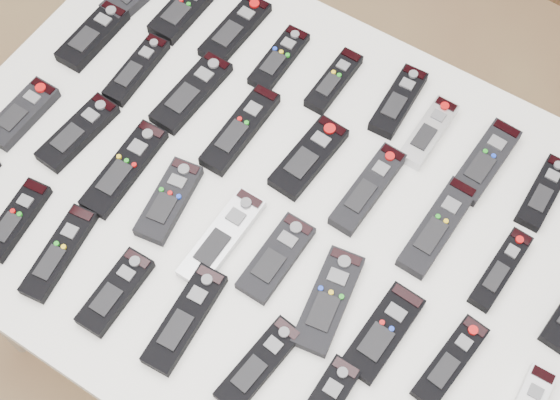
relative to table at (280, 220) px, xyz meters
The scene contains 32 objects.
ground 0.74m from the table, 74.12° to the right, with size 4.00×4.00×0.00m, color #8E6348.
table is the anchor object (origin of this frame).
remote_1 0.48m from the table, 146.65° to the left, with size 0.06×0.16×0.02m, color black.
remote_2 0.40m from the table, 135.49° to the left, with size 0.06×0.18×0.02m, color black.
remote_3 0.32m from the table, 122.91° to the left, with size 0.05×0.16×0.02m, color black.
remote_4 0.29m from the table, 101.12° to the left, with size 0.04×0.15×0.02m, color black.
remote_5 0.32m from the table, 76.42° to the left, with size 0.05×0.16×0.02m, color black.
remote_6 0.32m from the table, 60.47° to the left, with size 0.05×0.15×0.02m, color #B7B7BC.
remote_7 0.39m from the table, 45.20° to the left, with size 0.06×0.18×0.02m, color black.
remote_8 0.47m from the table, 35.04° to the left, with size 0.05×0.15×0.02m, color black.
remote_10 0.53m from the table, 167.54° to the left, with size 0.06×0.16×0.02m, color black.
remote_11 0.41m from the table, 166.34° to the left, with size 0.05×0.16×0.02m, color black.
remote_12 0.30m from the table, 158.04° to the left, with size 0.06×0.19×0.02m, color black.
remote_13 0.18m from the table, 148.31° to the left, with size 0.05×0.20×0.02m, color black.
remote_14 0.13m from the table, 93.05° to the left, with size 0.06×0.17×0.02m, color black.
remote_15 0.17m from the table, 42.23° to the left, with size 0.05×0.19×0.02m, color black.
remote_16 0.29m from the table, 22.52° to the left, with size 0.05×0.20×0.02m, color black.
remote_17 0.40m from the table, 13.68° to the left, with size 0.04×0.16×0.02m, color black.
remote_19 0.52m from the table, 168.53° to the right, with size 0.06×0.15×0.02m, color black.
remote_20 0.41m from the table, 168.73° to the right, with size 0.05×0.17×0.02m, color black.
remote_21 0.30m from the table, 161.25° to the right, with size 0.06×0.20×0.02m, color black.
remote_22 0.21m from the table, 148.21° to the right, with size 0.06×0.16×0.02m, color black.
remote_23 0.14m from the table, 112.99° to the right, with size 0.05×0.19×0.02m, color #B7B7BC.
remote_24 0.13m from the table, 60.99° to the right, with size 0.06×0.16×0.02m, color black.
remote_25 0.21m from the table, 33.71° to the right, with size 0.06×0.18×0.02m, color black.
remote_26 0.30m from the table, 22.28° to the right, with size 0.06×0.17×0.02m, color black.
remote_27 0.40m from the table, 13.86° to the right, with size 0.04×0.16×0.02m, color black.
remote_30 0.47m from the table, 143.16° to the right, with size 0.05×0.16×0.02m, color black.
remote_31 0.39m from the table, 133.05° to the right, with size 0.05×0.18×0.02m, color black.
remote_32 0.33m from the table, 115.85° to the right, with size 0.05×0.15×0.02m, color black.
remote_33 0.27m from the table, 93.32° to the right, with size 0.05×0.19×0.02m, color black.
remote_34 0.30m from the table, 64.02° to the right, with size 0.05×0.17×0.02m, color black.
Camera 1 is at (0.30, -0.40, 2.01)m, focal length 50.00 mm.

